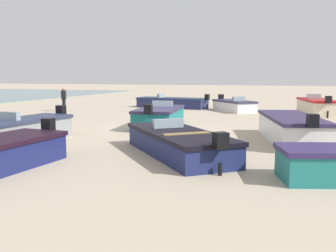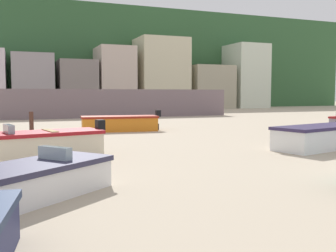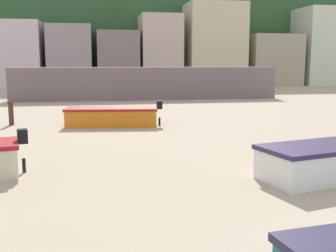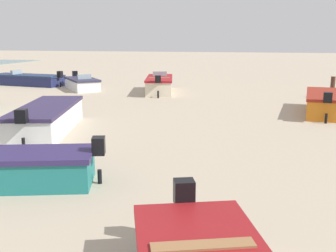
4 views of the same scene
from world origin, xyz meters
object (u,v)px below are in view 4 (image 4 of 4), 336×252
Objects in this scene: boat_orange_2 at (325,103)px; boat_teal_10 at (4,169)px; boat_white_7 at (47,118)px; boat_cream_0 at (160,85)px; mooring_post_near_water at (333,87)px; boat_white_4 at (82,84)px; boat_navy_3 at (27,80)px.

boat_orange_2 is 1.09× the size of boat_teal_10.
boat_white_7 is 5.46m from boat_teal_10.
boat_cream_0 is 16.29m from boat_teal_10.
boat_teal_10 is 18.58m from mooring_post_near_water.
boat_orange_2 is at bearing 120.24° from boat_white_4.
boat_cream_0 is 0.87× the size of boat_navy_3.
boat_navy_3 is 15.42m from boat_white_7.
boat_teal_10 is at bearing -120.61° from boat_orange_2.
boat_navy_3 is 4.74× the size of mooring_post_near_water.
boat_navy_3 is at bearing 158.35° from boat_cream_0.
boat_orange_2 reaches higher than mooring_post_near_water.
boat_white_7 reaches higher than boat_cream_0.
boat_cream_0 is 1.12× the size of boat_teal_10.
boat_white_7 reaches higher than boat_teal_10.
boat_navy_3 is at bearing -95.68° from mooring_post_near_water.
boat_white_4 is (1.49, 4.79, 0.00)m from boat_navy_3.
boat_navy_3 is 1.29× the size of boat_teal_10.
boat_cream_0 reaches higher than boat_white_4.
mooring_post_near_water is at bearing -86.97° from boat_navy_3.
boat_orange_2 reaches higher than boat_navy_3.
boat_cream_0 is 9.83m from mooring_post_near_water.
boat_orange_2 is at bearing -53.13° from boat_teal_10.
boat_cream_0 is at bearing -91.54° from mooring_post_near_water.
boat_cream_0 is at bearing -14.80° from boat_teal_10.
boat_orange_2 is at bearing -42.45° from boat_cream_0.
boat_cream_0 is 11.21m from boat_white_7.
boat_teal_10 is at bearing 70.00° from boat_white_4.
boat_white_4 is at bearing 165.67° from boat_cream_0.
boat_orange_2 is at bearing -12.38° from mooring_post_near_water.
boat_cream_0 is at bearing 69.27° from boat_white_7.
boat_cream_0 is 4.11× the size of mooring_post_near_water.
mooring_post_near_water reaches higher than boat_teal_10.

